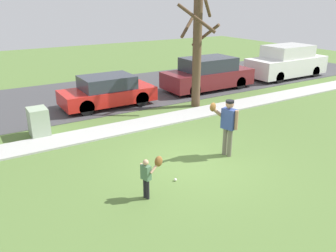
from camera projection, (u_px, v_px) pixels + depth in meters
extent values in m
plane|color=#567538|center=(140.00, 126.00, 12.79)|extent=(48.00, 48.00, 0.00)
cube|color=#B2B2AD|center=(139.00, 125.00, 12.86)|extent=(36.00, 1.20, 0.06)
cube|color=#424244|center=(92.00, 95.00, 16.86)|extent=(36.00, 6.80, 0.02)
cylinder|color=#6B6656|center=(230.00, 143.00, 10.22)|extent=(0.14, 0.14, 0.86)
cylinder|color=#6B6656|center=(225.00, 141.00, 10.33)|extent=(0.14, 0.14, 0.86)
cube|color=#33478C|center=(229.00, 119.00, 10.02)|extent=(0.33, 0.46, 0.61)
sphere|color=#A87A5B|center=(230.00, 104.00, 9.87)|extent=(0.23, 0.23, 0.23)
cylinder|color=black|center=(230.00, 102.00, 9.84)|extent=(0.24, 0.24, 0.07)
cylinder|color=#A87A5B|center=(236.00, 120.00, 9.85)|extent=(0.10, 0.10, 0.57)
cylinder|color=#A87A5B|center=(217.00, 112.00, 9.93)|extent=(0.53, 0.23, 0.41)
ellipsoid|color=brown|center=(213.00, 107.00, 9.73)|extent=(0.25, 0.19, 0.26)
cylinder|color=black|center=(145.00, 188.00, 8.13)|extent=(0.08, 0.08, 0.50)
cylinder|color=black|center=(148.00, 189.00, 8.06)|extent=(0.08, 0.08, 0.50)
cube|color=#4C7251|center=(146.00, 172.00, 7.95)|extent=(0.19, 0.27, 0.35)
sphere|color=tan|center=(146.00, 162.00, 7.86)|extent=(0.14, 0.14, 0.14)
cylinder|color=tan|center=(142.00, 170.00, 8.04)|extent=(0.06, 0.06, 0.33)
cylinder|color=tan|center=(155.00, 167.00, 7.91)|extent=(0.31, 0.13, 0.24)
ellipsoid|color=brown|center=(159.00, 161.00, 7.95)|extent=(0.25, 0.19, 0.26)
sphere|color=white|center=(175.00, 180.00, 8.93)|extent=(0.07, 0.07, 0.07)
cube|color=#9EB293|center=(39.00, 122.00, 11.75)|extent=(0.61, 0.74, 0.98)
cylinder|color=brown|center=(197.00, 53.00, 14.42)|extent=(0.37, 0.37, 4.59)
cylinder|color=brown|center=(205.00, 35.00, 14.57)|extent=(0.53, 1.36, 1.02)
cylinder|color=brown|center=(188.00, 27.00, 14.25)|extent=(1.05, 0.69, 0.85)
cylinder|color=brown|center=(197.00, 18.00, 13.34)|extent=(1.26, 1.11, 1.14)
cylinder|color=brown|center=(208.00, 8.00, 13.68)|extent=(0.84, 0.72, 0.74)
cube|color=red|center=(108.00, 95.00, 14.99)|extent=(4.00, 1.75, 0.60)
cube|color=#2D333D|center=(107.00, 82.00, 14.79)|extent=(2.20, 1.61, 0.55)
cylinder|color=black|center=(126.00, 91.00, 16.27)|extent=(0.64, 0.22, 0.64)
cylinder|color=black|center=(141.00, 99.00, 15.04)|extent=(0.64, 0.22, 0.64)
cylinder|color=black|center=(75.00, 99.00, 15.05)|extent=(0.64, 0.22, 0.64)
cylinder|color=black|center=(86.00, 108.00, 13.82)|extent=(0.64, 0.22, 0.64)
cube|color=maroon|center=(208.00, 78.00, 17.77)|extent=(4.70, 1.90, 0.80)
cube|color=#2D333D|center=(208.00, 64.00, 17.52)|extent=(2.59, 1.75, 0.65)
cylinder|color=black|center=(219.00, 77.00, 19.24)|extent=(0.64, 0.22, 0.64)
cylinder|color=black|center=(240.00, 83.00, 17.90)|extent=(0.64, 0.22, 0.64)
cylinder|color=black|center=(175.00, 83.00, 17.81)|extent=(0.64, 0.22, 0.64)
cylinder|color=black|center=(194.00, 90.00, 16.47)|extent=(0.64, 0.22, 0.64)
cube|color=silver|center=(286.00, 66.00, 20.45)|extent=(5.00, 1.95, 1.00)
cube|color=silver|center=(288.00, 51.00, 20.16)|extent=(2.75, 1.79, 0.70)
cylinder|color=black|center=(291.00, 67.00, 22.03)|extent=(0.64, 0.22, 0.64)
cylinder|color=black|center=(315.00, 72.00, 20.64)|extent=(0.64, 0.22, 0.64)
cylinder|color=black|center=(256.00, 72.00, 20.50)|extent=(0.64, 0.22, 0.64)
cylinder|color=black|center=(279.00, 77.00, 19.12)|extent=(0.64, 0.22, 0.64)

